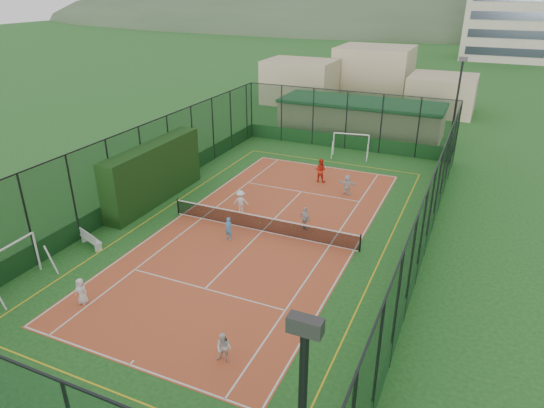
% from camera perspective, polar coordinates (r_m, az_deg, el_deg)
% --- Properties ---
extents(ground, '(300.00, 300.00, 0.00)m').
position_cam_1_polar(ground, '(28.27, -1.16, -3.22)').
color(ground, '#1B501D').
rests_on(ground, ground).
extents(court_slab, '(11.17, 23.97, 0.01)m').
position_cam_1_polar(court_slab, '(28.26, -1.16, -3.21)').
color(court_slab, '#BC4929').
rests_on(court_slab, ground).
extents(tennis_net, '(11.67, 0.12, 1.06)m').
position_cam_1_polar(tennis_net, '(28.02, -1.17, -2.26)').
color(tennis_net, black).
rests_on(tennis_net, ground).
extents(perimeter_fence, '(18.12, 34.12, 5.00)m').
position_cam_1_polar(perimeter_fence, '(27.19, -1.21, 1.44)').
color(perimeter_fence, black).
rests_on(perimeter_fence, ground).
extents(floodlight_ne, '(0.60, 0.26, 8.25)m').
position_cam_1_polar(floodlight_ne, '(40.30, 20.71, 10.03)').
color(floodlight_ne, black).
rests_on(floodlight_ne, ground).
extents(clubhouse, '(15.20, 7.20, 3.15)m').
position_cam_1_polar(clubhouse, '(47.32, 10.34, 9.98)').
color(clubhouse, tan).
rests_on(clubhouse, ground).
extents(distant_hills, '(200.00, 60.00, 24.00)m').
position_cam_1_polar(distant_hills, '(173.44, 21.55, 18.62)').
color(distant_hills, '#384C33').
rests_on(distant_hills, ground).
extents(hedge_left, '(1.32, 8.81, 3.85)m').
position_cam_1_polar(hedge_left, '(32.45, -13.71, 3.56)').
color(hedge_left, black).
rests_on(hedge_left, ground).
extents(white_bench, '(1.81, 1.05, 0.98)m').
position_cam_1_polar(white_bench, '(28.26, -20.55, -3.81)').
color(white_bench, white).
rests_on(white_bench, ground).
extents(futsal_goal_near, '(3.29, 1.12, 2.10)m').
position_cam_1_polar(futsal_goal_near, '(25.96, -28.36, -6.55)').
color(futsal_goal_near, white).
rests_on(futsal_goal_near, ground).
extents(futsal_goal_far, '(3.06, 1.33, 1.91)m').
position_cam_1_polar(futsal_goal_far, '(40.89, 9.25, 6.85)').
color(futsal_goal_far, white).
rests_on(futsal_goal_far, ground).
extents(child_near_left, '(0.65, 0.45, 1.26)m').
position_cam_1_polar(child_near_left, '(23.57, -21.53, -9.52)').
color(child_near_left, silver).
rests_on(child_near_left, court_slab).
extents(child_near_mid, '(0.51, 0.37, 1.33)m').
position_cam_1_polar(child_near_mid, '(27.20, -5.13, -2.90)').
color(child_near_mid, '#478DCA').
rests_on(child_near_mid, court_slab).
extents(child_near_right, '(0.65, 0.53, 1.28)m').
position_cam_1_polar(child_near_right, '(19.13, -5.68, -16.49)').
color(child_near_right, silver).
rests_on(child_near_right, court_slab).
extents(child_far_left, '(1.09, 0.89, 1.46)m').
position_cam_1_polar(child_far_left, '(30.31, -3.70, 0.30)').
color(child_far_left, white).
rests_on(child_far_left, court_slab).
extents(child_far_right, '(0.90, 0.71, 1.42)m').
position_cam_1_polar(child_far_right, '(28.18, 3.91, -1.72)').
color(child_far_right, silver).
rests_on(child_far_right, court_slab).
extents(child_far_back, '(1.31, 0.44, 1.41)m').
position_cam_1_polar(child_far_back, '(33.28, 8.83, 2.28)').
color(child_far_back, silver).
rests_on(child_far_back, court_slab).
extents(coach, '(0.86, 0.67, 1.73)m').
position_cam_1_polar(coach, '(35.17, 5.71, 3.97)').
color(coach, red).
rests_on(coach, court_slab).
extents(tennis_balls, '(5.41, 0.85, 0.07)m').
position_cam_1_polar(tennis_balls, '(29.02, 0.84, -2.34)').
color(tennis_balls, '#CCE033').
rests_on(tennis_balls, court_slab).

